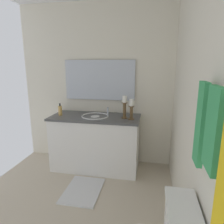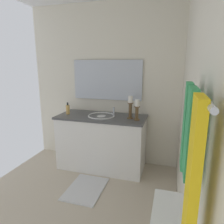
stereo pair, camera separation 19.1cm
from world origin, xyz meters
TOP-DOWN VIEW (x-y plane):
  - wall_back at (0.00, 1.20)m, footprint 3.19×0.04m
  - wall_left at (-1.60, 0.00)m, footprint 0.04×2.40m
  - vanity_cabinet at (-1.27, 0.06)m, footprint 0.58×1.31m
  - sink_basin at (-1.27, 0.06)m, footprint 0.40×0.40m
  - mirror at (-1.55, 0.06)m, footprint 0.02×1.09m
  - candle_holder_tall at (-1.21, 0.60)m, footprint 0.09×0.09m
  - candle_holder_short at (-1.25, 0.49)m, footprint 0.09×0.09m
  - soap_bottle at (-1.23, -0.47)m, footprint 0.06×0.06m
  - towel_bar at (0.62, 1.14)m, footprint 0.66×0.02m
  - towel_near_vanity at (0.40, 1.12)m, footprint 0.12×0.03m
  - towel_center at (0.62, 1.12)m, footprint 0.16×0.03m
  - bath_mat at (-0.65, 0.06)m, footprint 0.60×0.44m

SIDE VIEW (x-z plane):
  - bath_mat at x=-0.65m, z-range 0.00..0.02m
  - vanity_cabinet at x=-1.27m, z-range 0.00..0.82m
  - sink_basin at x=-1.27m, z-range 0.65..0.90m
  - soap_bottle at x=-1.23m, z-range 0.80..0.98m
  - candle_holder_tall at x=-1.21m, z-range 0.82..1.10m
  - candle_holder_short at x=-1.25m, z-range 0.83..1.14m
  - wall_back at x=0.00m, z-range 0.00..2.45m
  - wall_left at x=-1.60m, z-range 0.00..2.45m
  - towel_near_vanity at x=0.40m, z-range 1.03..1.48m
  - towel_center at x=0.62m, z-range 1.11..1.48m
  - mirror at x=-1.55m, z-range 1.01..1.62m
  - towel_bar at x=0.62m, z-range 1.45..1.47m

